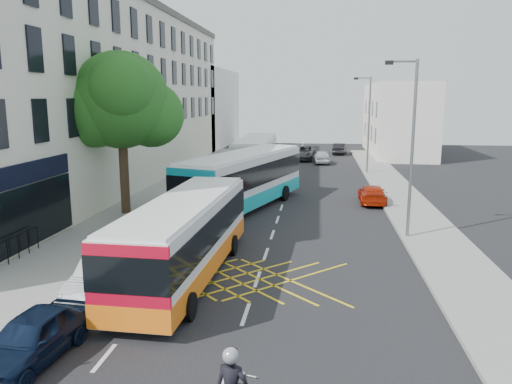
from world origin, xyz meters
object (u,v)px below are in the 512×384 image
(bus_near, at_px, (185,237))
(parked_car_silver, at_px, (106,274))
(bus_mid, at_px, (244,180))
(bus_far, at_px, (256,156))
(red_hatchback, at_px, (372,194))
(lamp_near, at_px, (410,140))
(distant_car_silver, at_px, (322,157))
(distant_car_dark, at_px, (340,149))
(lamp_far, at_px, (368,120))
(distant_car_grey, at_px, (302,153))
(street_tree, at_px, (120,101))
(parked_car_blue, at_px, (32,338))

(bus_near, relative_size, parked_car_silver, 2.51)
(bus_mid, xyz_separation_m, bus_far, (-0.78, 12.05, -0.05))
(parked_car_silver, height_order, red_hatchback, parked_car_silver)
(lamp_near, height_order, distant_car_silver, lamp_near)
(red_hatchback, relative_size, distant_car_dark, 1.02)
(bus_far, bearing_deg, lamp_far, 14.50)
(bus_near, relative_size, bus_far, 0.91)
(bus_far, relative_size, red_hatchback, 2.94)
(distant_car_grey, distance_m, distant_car_dark, 7.01)
(street_tree, height_order, lamp_near, street_tree)
(parked_car_silver, xyz_separation_m, red_hatchback, (10.40, 15.87, -0.12))
(parked_car_silver, bearing_deg, lamp_far, 65.59)
(parked_car_silver, distance_m, distant_car_dark, 43.85)
(bus_near, bearing_deg, street_tree, 125.06)
(distant_car_silver, bearing_deg, red_hatchback, 95.79)
(parked_car_silver, bearing_deg, red_hatchback, 54.04)
(bus_far, bearing_deg, street_tree, -111.70)
(lamp_near, bearing_deg, distant_car_grey, 101.12)
(lamp_near, bearing_deg, bus_far, 117.72)
(lamp_far, distance_m, distant_car_grey, 11.57)
(lamp_far, xyz_separation_m, distant_car_grey, (-5.75, 9.25, -3.90))
(street_tree, distance_m, bus_mid, 8.16)
(bus_near, relative_size, distant_car_dark, 2.72)
(parked_car_blue, bearing_deg, lamp_near, 53.17)
(bus_far, bearing_deg, bus_mid, -87.15)
(lamp_near, distance_m, bus_far, 19.96)
(bus_near, xyz_separation_m, red_hatchback, (8.14, 14.06, -0.97))
(lamp_near, relative_size, red_hatchback, 2.05)
(parked_car_blue, bearing_deg, red_hatchback, 67.99)
(bus_far, xyz_separation_m, distant_car_grey, (3.44, 11.78, -0.98))
(parked_car_blue, relative_size, distant_car_dark, 0.96)
(bus_far, relative_size, distant_car_grey, 2.22)
(lamp_near, bearing_deg, bus_near, -145.44)
(parked_car_silver, distance_m, distant_car_silver, 35.26)
(distant_car_silver, bearing_deg, bus_near, 77.68)
(parked_car_silver, bearing_deg, bus_mid, 75.85)
(distant_car_silver, bearing_deg, bus_mid, 74.08)
(bus_mid, xyz_separation_m, parked_car_blue, (-2.69, -17.79, -1.11))
(bus_near, distance_m, parked_car_blue, 6.73)
(distant_car_silver, height_order, distant_car_dark, distant_car_silver)
(distant_car_grey, bearing_deg, bus_far, -101.33)
(bus_far, bearing_deg, distant_car_grey, 72.87)
(lamp_far, xyz_separation_m, parked_car_silver, (-11.10, -27.90, -3.93))
(street_tree, relative_size, parked_car_silver, 2.11)
(bus_far, distance_m, distant_car_silver, 10.67)
(distant_car_silver, bearing_deg, parked_car_silver, 74.51)
(parked_car_blue, height_order, distant_car_grey, distant_car_grey)
(lamp_far, bearing_deg, distant_car_silver, 119.35)
(street_tree, relative_size, lamp_near, 1.10)
(street_tree, bearing_deg, lamp_near, -11.40)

